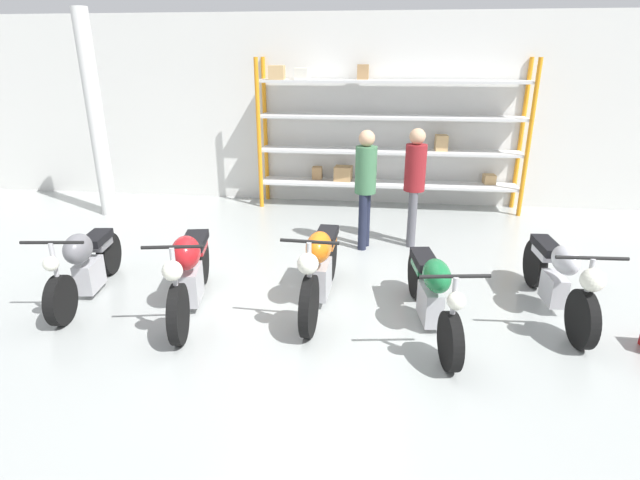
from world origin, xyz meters
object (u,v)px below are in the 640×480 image
object	(u,v)px
shelving_rack	(384,134)
motorcycle_red	(190,270)
motorcycle_grey	(86,264)
motorcycle_orange	(320,266)
person_browsing	(366,180)
person_near_rack	(415,178)
motorcycle_silver	(559,277)
motorcycle_green	(432,291)

from	to	relation	value
shelving_rack	motorcycle_red	xyz separation A→B (m)	(-2.19, -4.57, -0.95)
motorcycle_red	motorcycle_grey	bearing A→B (deg)	-107.84
motorcycle_orange	person_browsing	bearing A→B (deg)	170.12
shelving_rack	person_near_rack	size ratio (longest dim) A/B	2.74
motorcycle_silver	person_near_rack	distance (m)	2.67
motorcycle_grey	person_browsing	bearing A→B (deg)	114.59
motorcycle_silver	person_near_rack	bearing A→B (deg)	-146.30
shelving_rack	motorcycle_green	world-z (taller)	shelving_rack
motorcycle_grey	person_browsing	xyz separation A→B (m)	(3.34, 2.09, 0.65)
motorcycle_silver	motorcycle_red	bearing A→B (deg)	-87.51
motorcycle_red	motorcycle_silver	size ratio (longest dim) A/B	1.01
motorcycle_silver	person_browsing	distance (m)	3.02
motorcycle_silver	person_near_rack	world-z (taller)	person_near_rack
motorcycle_orange	motorcycle_silver	size ratio (longest dim) A/B	1.03
person_near_rack	motorcycle_orange	bearing A→B (deg)	62.84
person_near_rack	motorcycle_red	bearing A→B (deg)	44.06
shelving_rack	motorcycle_grey	distance (m)	5.76
shelving_rack	person_browsing	bearing A→B (deg)	-96.31
motorcycle_silver	person_browsing	size ratio (longest dim) A/B	1.14
shelving_rack	motorcycle_grey	world-z (taller)	shelving_rack
shelving_rack	motorcycle_orange	world-z (taller)	shelving_rack
motorcycle_orange	motorcycle_green	xyz separation A→B (m)	(1.27, -0.38, -0.06)
motorcycle_silver	motorcycle_grey	bearing A→B (deg)	-90.67
motorcycle_orange	person_near_rack	distance (m)	2.56
motorcycle_orange	person_near_rack	size ratio (longest dim) A/B	1.16
shelving_rack	motorcycle_green	bearing A→B (deg)	-82.96
motorcycle_grey	motorcycle_orange	distance (m)	2.90
motorcycle_grey	motorcycle_silver	world-z (taller)	motorcycle_silver
motorcycle_red	motorcycle_silver	world-z (taller)	motorcycle_red
shelving_rack	motorcycle_green	distance (m)	4.80
motorcycle_orange	person_browsing	xyz separation A→B (m)	(0.44, 1.98, 0.58)
motorcycle_grey	motorcycle_red	world-z (taller)	motorcycle_red
shelving_rack	motorcycle_red	world-z (taller)	shelving_rack
person_near_rack	motorcycle_grey	bearing A→B (deg)	30.65
motorcycle_grey	motorcycle_silver	xyz separation A→B (m)	(5.63, 0.23, 0.04)
motorcycle_orange	person_browsing	world-z (taller)	person_browsing
motorcycle_red	person_browsing	size ratio (longest dim) A/B	1.15
motorcycle_orange	shelving_rack	bearing A→B (deg)	173.47
motorcycle_grey	motorcycle_orange	xyz separation A→B (m)	(2.90, 0.12, 0.07)
motorcycle_green	motorcycle_silver	world-z (taller)	motorcycle_silver
person_browsing	person_near_rack	xyz separation A→B (m)	(0.74, 0.22, 0.00)
motorcycle_orange	person_near_rack	xyz separation A→B (m)	(1.18, 2.20, 0.59)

